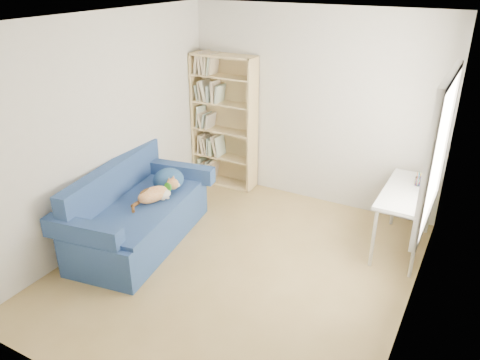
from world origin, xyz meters
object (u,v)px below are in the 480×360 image
object	(u,v)px
bookshelf	(224,127)
desk	(408,197)
sofa	(139,213)
pen_cup	(419,180)

from	to	relation	value
bookshelf	desk	distance (m)	2.79
sofa	pen_cup	distance (m)	3.26
sofa	bookshelf	xyz separation A→B (m)	(0.07, 1.89, 0.53)
sofa	desk	bearing A→B (deg)	16.05
sofa	bookshelf	distance (m)	1.96
desk	pen_cup	bearing A→B (deg)	72.33
pen_cup	desk	bearing A→B (deg)	-107.67
bookshelf	desk	bearing A→B (deg)	-11.90
desk	pen_cup	xyz separation A→B (m)	(0.06, 0.20, 0.14)
desk	bookshelf	bearing A→B (deg)	168.10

